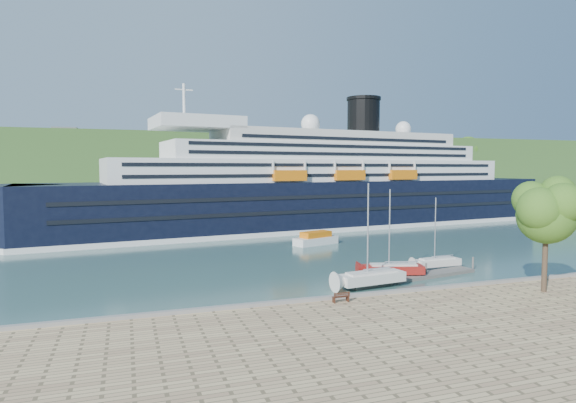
# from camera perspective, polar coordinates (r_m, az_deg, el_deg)

# --- Properties ---
(ground) EXTENTS (400.00, 400.00, 0.00)m
(ground) POSITION_cam_1_polar(r_m,az_deg,el_deg) (47.18, 16.06, -11.17)
(ground) COLOR #2D514F
(ground) RESTS_ON ground
(far_hillside) EXTENTS (400.00, 50.00, 24.00)m
(far_hillside) POSITION_cam_1_polar(r_m,az_deg,el_deg) (184.17, -10.59, 3.87)
(far_hillside) COLOR #335120
(far_hillside) RESTS_ON ground
(quay_coping) EXTENTS (220.00, 0.50, 0.30)m
(quay_coping) POSITION_cam_1_polar(r_m,az_deg,el_deg) (46.73, 16.23, -9.86)
(quay_coping) COLOR slate
(quay_coping) RESTS_ON promenade
(cruise_ship) EXTENTS (122.56, 32.19, 27.24)m
(cruise_ship) POSITION_cam_1_polar(r_m,az_deg,el_deg) (97.61, 2.67, 4.82)
(cruise_ship) COLOR black
(cruise_ship) RESTS_ON ground
(park_bench) EXTENTS (1.52, 0.62, 0.97)m
(park_bench) POSITION_cam_1_polar(r_m,az_deg,el_deg) (41.19, 6.27, -11.12)
(park_bench) COLOR #432013
(park_bench) RESTS_ON promenade
(promenade_tree) EXTENTS (6.85, 6.85, 11.35)m
(promenade_tree) POSITION_cam_1_polar(r_m,az_deg,el_deg) (49.23, 28.25, -2.94)
(promenade_tree) COLOR #2F5C18
(promenade_tree) RESTS_ON promenade
(floating_pontoon) EXTENTS (17.45, 5.26, 0.39)m
(floating_pontoon) POSITION_cam_1_polar(r_m,az_deg,el_deg) (55.42, 14.60, -8.66)
(floating_pontoon) COLOR #69645D
(floating_pontoon) RESTS_ON ground
(sailboat_white_near) EXTENTS (8.11, 3.15, 10.20)m
(sailboat_white_near) POSITION_cam_1_polar(r_m,az_deg,el_deg) (49.52, 9.96, -4.32)
(sailboat_white_near) COLOR silver
(sailboat_white_near) RESTS_ON ground
(sailboat_red) EXTENTS (7.57, 3.95, 9.42)m
(sailboat_red) POSITION_cam_1_polar(r_m,az_deg,el_deg) (54.55, 12.44, -4.00)
(sailboat_red) COLOR maroon
(sailboat_red) RESTS_ON ground
(sailboat_white_far) EXTENTS (6.48, 2.00, 8.29)m
(sailboat_white_far) POSITION_cam_1_polar(r_m,az_deg,el_deg) (60.60, 17.37, -3.84)
(sailboat_white_far) COLOR silver
(sailboat_white_far) RESTS_ON ground
(tender_launch) EXTENTS (8.01, 4.96, 2.09)m
(tender_launch) POSITION_cam_1_polar(r_m,az_deg,el_deg) (77.05, 3.32, -4.34)
(tender_launch) COLOR orange
(tender_launch) RESTS_ON ground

